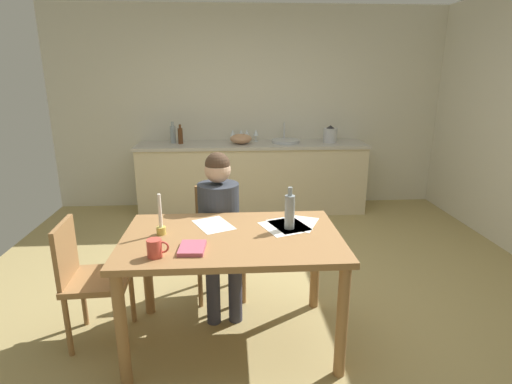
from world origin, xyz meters
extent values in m
cube|color=tan|center=(0.00, 0.00, -0.02)|extent=(5.20, 5.20, 0.04)
cube|color=beige|center=(0.00, 2.60, 1.30)|extent=(5.20, 0.12, 2.60)
cube|color=beige|center=(0.00, 2.24, 0.43)|extent=(2.88, 0.60, 0.86)
cube|color=#B7B2A8|center=(0.00, 2.24, 0.88)|extent=(2.92, 0.64, 0.04)
cube|color=#9E7042|center=(-0.29, -0.52, 0.75)|extent=(1.39, 0.88, 0.04)
cylinder|color=#9E7042|center=(-0.92, -0.90, 0.37)|extent=(0.07, 0.07, 0.73)
cylinder|color=#9E7042|center=(0.35, -0.90, 0.37)|extent=(0.07, 0.07, 0.73)
cylinder|color=#9E7042|center=(-0.92, -0.14, 0.37)|extent=(0.07, 0.07, 0.73)
cylinder|color=#9E7042|center=(0.35, -0.14, 0.37)|extent=(0.07, 0.07, 0.73)
cube|color=#9E7042|center=(-0.38, 0.10, 0.47)|extent=(0.44, 0.44, 0.04)
cube|color=#9E7042|center=(-0.40, 0.29, 0.68)|extent=(0.36, 0.06, 0.40)
cylinder|color=#9E7042|center=(-0.54, -0.08, 0.23)|extent=(0.04, 0.04, 0.46)
cylinder|color=#9E7042|center=(-0.20, -0.05, 0.23)|extent=(0.04, 0.04, 0.46)
cylinder|color=#9E7042|center=(-0.57, 0.26, 0.23)|extent=(0.04, 0.04, 0.46)
cylinder|color=#9E7042|center=(-0.23, 0.29, 0.23)|extent=(0.04, 0.04, 0.46)
cylinder|color=#333842|center=(-0.38, 0.08, 0.70)|extent=(0.35, 0.35, 0.50)
sphere|color=#D8AD8C|center=(-0.38, 0.08, 1.06)|extent=(0.20, 0.20, 0.20)
sphere|color=#473323|center=(-0.38, 0.08, 1.10)|extent=(0.19, 0.19, 0.19)
cylinder|color=#383847|center=(-0.45, -0.11, 0.45)|extent=(0.17, 0.39, 0.13)
cylinder|color=#383847|center=(-0.43, -0.30, 0.23)|extent=(0.10, 0.10, 0.45)
cylinder|color=#383847|center=(-0.29, -0.10, 0.45)|extent=(0.17, 0.39, 0.13)
cylinder|color=#383847|center=(-0.27, -0.29, 0.23)|extent=(0.10, 0.10, 0.45)
cube|color=#9E7042|center=(-1.18, -0.43, 0.44)|extent=(0.42, 0.42, 0.04)
cube|color=#9E7042|center=(-1.36, -0.44, 0.65)|extent=(0.05, 0.36, 0.40)
cylinder|color=#9E7042|center=(-1.00, -0.59, 0.22)|extent=(0.04, 0.04, 0.43)
cylinder|color=#9E7042|center=(-1.02, -0.25, 0.22)|extent=(0.04, 0.04, 0.43)
cylinder|color=#9E7042|center=(-1.34, -0.61, 0.22)|extent=(0.04, 0.04, 0.43)
cylinder|color=#9E7042|center=(-1.36, -0.27, 0.22)|extent=(0.04, 0.04, 0.43)
cylinder|color=#D84C3F|center=(-0.72, -0.80, 0.82)|extent=(0.08, 0.08, 0.11)
torus|color=#D84C3F|center=(-0.67, -0.80, 0.83)|extent=(0.07, 0.01, 0.07)
cylinder|color=gold|center=(-0.74, -0.46, 0.80)|extent=(0.06, 0.06, 0.05)
cylinder|color=white|center=(-0.74, -0.46, 0.93)|extent=(0.02, 0.02, 0.22)
cube|color=#BB546C|center=(-0.52, -0.72, 0.78)|extent=(0.16, 0.21, 0.02)
cube|color=white|center=(0.04, -0.40, 0.77)|extent=(0.30, 0.35, 0.00)
cube|color=white|center=(0.18, -0.33, 0.77)|extent=(0.31, 0.36, 0.00)
cube|color=white|center=(-0.41, -0.32, 0.77)|extent=(0.32, 0.36, 0.00)
cube|color=white|center=(0.10, -0.36, 0.77)|extent=(0.30, 0.35, 0.00)
cylinder|color=#8C999E|center=(0.09, -0.42, 0.88)|extent=(0.07, 0.07, 0.23)
cylinder|color=#8C999E|center=(0.09, -0.42, 1.03)|extent=(0.03, 0.03, 0.06)
cylinder|color=#B2B7BC|center=(0.43, 2.24, 0.92)|extent=(0.36, 0.36, 0.04)
cylinder|color=silver|center=(0.43, 2.40, 1.02)|extent=(0.02, 0.02, 0.24)
cylinder|color=#8C999E|center=(-1.01, 2.31, 1.01)|extent=(0.07, 0.07, 0.22)
cylinder|color=#8C999E|center=(-1.01, 2.31, 1.14)|extent=(0.03, 0.03, 0.05)
cylinder|color=#593319|center=(-0.91, 2.25, 1.00)|extent=(0.06, 0.06, 0.20)
cylinder|color=#593319|center=(-0.91, 2.25, 1.12)|extent=(0.03, 0.03, 0.05)
ellipsoid|color=tan|center=(-0.14, 2.20, 0.96)|extent=(0.28, 0.28, 0.12)
cylinder|color=#B7BABF|center=(1.01, 2.24, 0.99)|extent=(0.18, 0.18, 0.18)
cone|color=#262628|center=(1.01, 2.24, 1.10)|extent=(0.11, 0.11, 0.04)
cylinder|color=silver|center=(0.06, 2.39, 0.90)|extent=(0.06, 0.06, 0.00)
cylinder|color=silver|center=(0.06, 2.39, 0.94)|extent=(0.01, 0.01, 0.07)
cone|color=silver|center=(0.06, 2.39, 1.01)|extent=(0.07, 0.07, 0.08)
cylinder|color=silver|center=(-0.06, 2.39, 0.90)|extent=(0.06, 0.06, 0.00)
cylinder|color=silver|center=(-0.06, 2.39, 0.94)|extent=(0.01, 0.01, 0.07)
cone|color=silver|center=(-0.06, 2.39, 1.01)|extent=(0.07, 0.07, 0.08)
cylinder|color=silver|center=(-0.14, 2.39, 0.90)|extent=(0.06, 0.06, 0.00)
cylinder|color=silver|center=(-0.14, 2.39, 0.94)|extent=(0.01, 0.01, 0.07)
cone|color=silver|center=(-0.14, 2.39, 1.01)|extent=(0.07, 0.07, 0.08)
cylinder|color=silver|center=(-0.25, 2.39, 0.90)|extent=(0.06, 0.06, 0.00)
cylinder|color=silver|center=(-0.25, 2.39, 0.94)|extent=(0.01, 0.01, 0.07)
cone|color=silver|center=(-0.25, 2.39, 1.01)|extent=(0.07, 0.07, 0.08)
camera|label=1|loc=(-0.29, -2.92, 1.76)|focal=28.53mm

